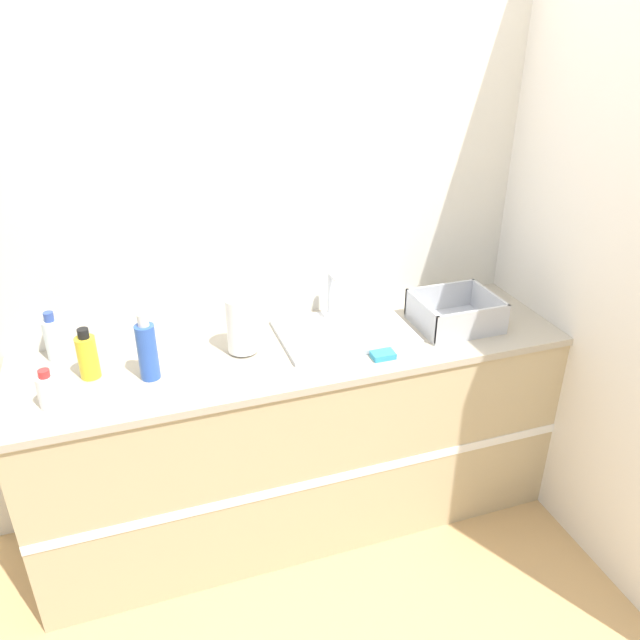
% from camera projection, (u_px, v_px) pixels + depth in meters
% --- Properties ---
extents(ground_plane, '(12.00, 12.00, 0.00)m').
position_uv_depth(ground_plane, '(321.00, 559.00, 2.67)').
color(ground_plane, tan).
extents(wall_back, '(4.60, 0.06, 2.60)m').
position_uv_depth(wall_back, '(273.00, 224.00, 2.59)').
color(wall_back, beige).
rests_on(wall_back, ground_plane).
extents(wall_right, '(0.06, 2.58, 2.60)m').
position_uv_depth(wall_right, '(550.00, 220.00, 2.64)').
color(wall_right, silver).
rests_on(wall_right, ground_plane).
extents(counter_cabinet, '(2.22, 0.61, 0.89)m').
position_uv_depth(counter_cabinet, '(299.00, 435.00, 2.71)').
color(counter_cabinet, tan).
rests_on(counter_cabinet, ground_plane).
extents(sink, '(0.54, 0.38, 0.22)m').
position_uv_depth(sink, '(344.00, 330.00, 2.60)').
color(sink, silver).
rests_on(sink, counter_cabinet).
extents(paper_towel_roll, '(0.12, 0.12, 0.23)m').
position_uv_depth(paper_towel_roll, '(242.00, 325.00, 2.42)').
color(paper_towel_roll, '#4C4C51').
rests_on(paper_towel_roll, counter_cabinet).
extents(dish_rack, '(0.34, 0.29, 0.13)m').
position_uv_depth(dish_rack, '(455.00, 315.00, 2.65)').
color(dish_rack, '#B7BABF').
rests_on(dish_rack, counter_cabinet).
extents(bottle_white_spray, '(0.07, 0.07, 0.14)m').
position_uv_depth(bottle_white_spray, '(48.00, 390.00, 2.11)').
color(bottle_white_spray, white).
rests_on(bottle_white_spray, counter_cabinet).
extents(bottle_yellow, '(0.07, 0.07, 0.20)m').
position_uv_depth(bottle_yellow, '(88.00, 356.00, 2.27)').
color(bottle_yellow, yellow).
rests_on(bottle_yellow, counter_cabinet).
extents(bottle_clear, '(0.07, 0.07, 0.20)m').
position_uv_depth(bottle_clear, '(53.00, 338.00, 2.38)').
color(bottle_clear, silver).
rests_on(bottle_clear, counter_cabinet).
extents(bottle_blue, '(0.07, 0.07, 0.26)m').
position_uv_depth(bottle_blue, '(147.00, 350.00, 2.25)').
color(bottle_blue, '#2D56B7').
rests_on(bottle_blue, counter_cabinet).
extents(sponge, '(0.09, 0.06, 0.02)m').
position_uv_depth(sponge, '(383.00, 355.00, 2.42)').
color(sponge, '#3399BF').
rests_on(sponge, counter_cabinet).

